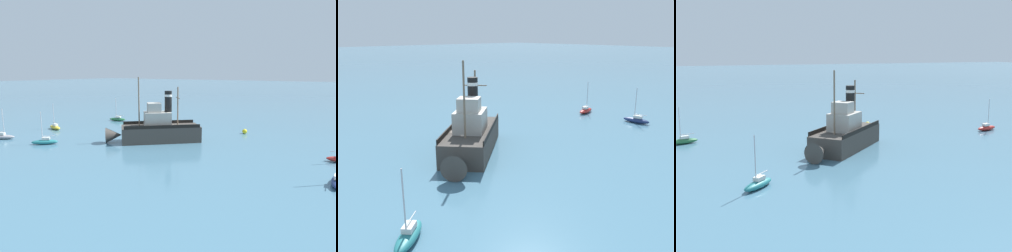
% 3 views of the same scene
% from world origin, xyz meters
% --- Properties ---
extents(ground_plane, '(600.00, 600.00, 0.00)m').
position_xyz_m(ground_plane, '(0.00, 0.00, 0.00)').
color(ground_plane, '#477289').
extents(old_tugboat, '(12.94, 12.17, 9.90)m').
position_xyz_m(old_tugboat, '(-0.58, 0.22, 1.83)').
color(old_tugboat, '#423D38').
rests_on(old_tugboat, ground).
extents(sailboat_yellow, '(3.95, 1.98, 4.90)m').
position_xyz_m(sailboat_yellow, '(21.07, 2.70, 0.43)').
color(sailboat_yellow, gold).
rests_on(sailboat_yellow, ground).
extents(sailboat_grey, '(3.79, 2.99, 4.90)m').
position_xyz_m(sailboat_grey, '(21.08, 12.53, 0.43)').
color(sailboat_grey, gray).
rests_on(sailboat_grey, ground).
extents(sailboat_teal, '(3.54, 3.38, 4.90)m').
position_xyz_m(sailboat_teal, '(12.31, 10.96, 0.43)').
color(sailboat_teal, '#23757A').
rests_on(sailboat_teal, ground).
extents(sailboat_green, '(3.95, 2.00, 4.90)m').
position_xyz_m(sailboat_green, '(17.73, -10.85, 0.43)').
color(sailboat_green, '#286B3D').
rests_on(sailboat_green, ground).
extents(mooring_buoy, '(0.83, 0.83, 0.83)m').
position_xyz_m(mooring_buoy, '(-10.18, -12.80, 0.41)').
color(mooring_buoy, yellow).
rests_on(mooring_buoy, ground).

